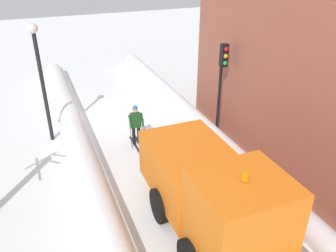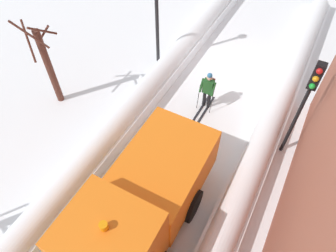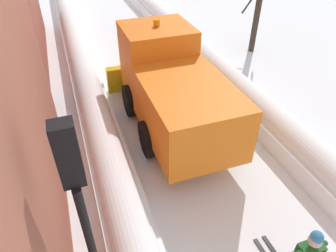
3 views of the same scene
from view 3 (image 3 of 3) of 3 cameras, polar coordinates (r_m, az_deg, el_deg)
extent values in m
plane|color=white|center=(11.46, -0.61, 4.42)|extent=(80.00, 80.00, 0.00)
cube|color=white|center=(10.87, -13.67, 3.23)|extent=(1.10, 36.00, 0.62)
cylinder|color=white|center=(10.71, -13.91, 4.61)|extent=(0.90, 34.20, 0.90)
cube|color=white|center=(12.27, 11.01, 7.66)|extent=(1.10, 36.00, 0.58)
cylinder|color=white|center=(12.13, 11.17, 8.86)|extent=(0.90, 34.20, 0.90)
cube|color=orange|center=(8.50, 3.66, 2.83)|extent=(2.30, 3.40, 1.60)
cube|color=orange|center=(10.54, -1.99, 12.20)|extent=(2.20, 2.00, 2.30)
cube|color=black|center=(11.20, -3.62, 16.48)|extent=(1.85, 0.06, 1.01)
cube|color=gold|center=(12.23, -3.84, 9.56)|extent=(3.20, 0.46, 1.13)
cylinder|color=orange|center=(10.08, -2.15, 18.78)|extent=(0.20, 0.20, 0.18)
cylinder|color=black|center=(10.61, -7.29, 4.70)|extent=(0.25, 1.10, 1.10)
cylinder|color=black|center=(11.21, 4.26, 6.81)|extent=(0.25, 1.10, 1.10)
cylinder|color=black|center=(8.85, -3.95, -2.44)|extent=(0.25, 1.10, 1.10)
cylinder|color=black|center=(9.57, 9.38, 0.50)|extent=(0.25, 1.10, 1.10)
sphere|color=tan|center=(5.92, 25.79, -18.71)|extent=(0.24, 0.24, 0.24)
sphere|color=teal|center=(5.84, 26.06, -18.13)|extent=(0.22, 0.22, 0.22)
cylinder|color=#1E5123|center=(6.43, 25.91, -19.44)|extent=(0.09, 0.33, 0.56)
cube|color=black|center=(3.70, -18.18, -5.11)|extent=(0.28, 0.24, 0.90)
sphere|color=red|center=(3.64, -19.17, -0.51)|extent=(0.18, 0.18, 0.18)
sphere|color=gold|center=(3.80, -18.34, -3.87)|extent=(0.18, 0.18, 0.18)
sphere|color=green|center=(3.99, -17.58, -6.92)|extent=(0.18, 0.18, 0.18)
cylinder|color=#382B24|center=(15.70, 16.27, 19.34)|extent=(0.28, 0.28, 3.55)
camera|label=1|loc=(15.88, 7.99, 41.82)|focal=36.54mm
camera|label=2|loc=(11.34, -27.80, 51.88)|focal=32.72mm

